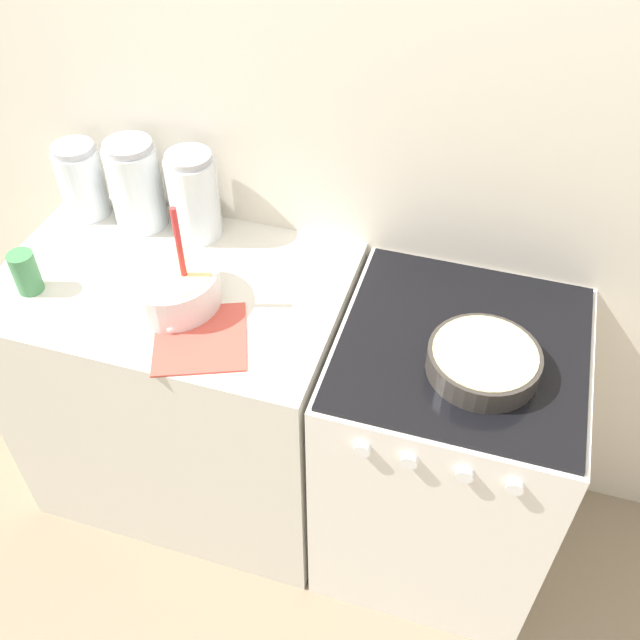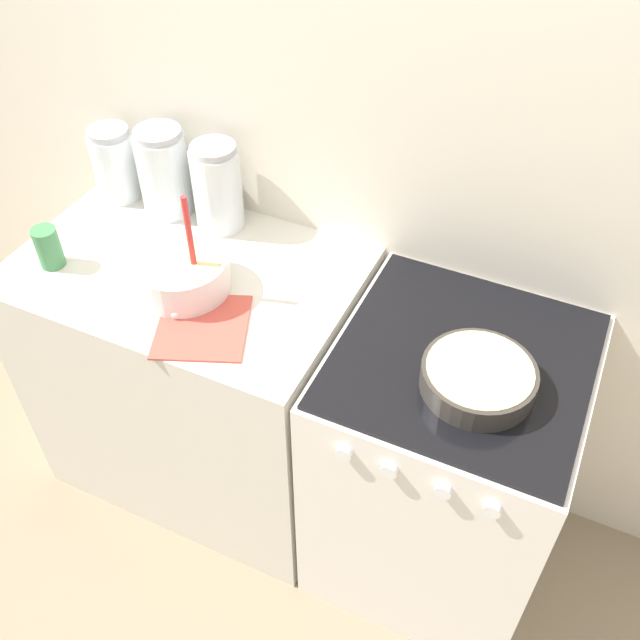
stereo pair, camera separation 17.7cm
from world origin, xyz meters
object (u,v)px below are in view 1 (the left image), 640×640
at_px(baking_pan, 484,361).
at_px(storage_jar_right, 194,201).
at_px(tin_can, 26,272).
at_px(stove, 442,451).
at_px(mixing_bowl, 171,285).
at_px(storage_jar_left, 82,185).
at_px(storage_jar_middle, 137,190).

xyz_separation_m(baking_pan, storage_jar_right, (-0.87, 0.30, 0.08)).
bearing_deg(tin_can, stove, 6.88).
height_order(baking_pan, storage_jar_right, storage_jar_right).
bearing_deg(tin_can, mixing_bowl, 9.92).
bearing_deg(storage_jar_left, storage_jar_middle, 0.00).
bearing_deg(stove, storage_jar_left, 169.25).
bearing_deg(storage_jar_right, stove, -15.33).
distance_m(mixing_bowl, storage_jar_middle, 0.39).
distance_m(stove, mixing_bowl, 0.92).
bearing_deg(storage_jar_right, mixing_bowl, -78.75).
bearing_deg(storage_jar_left, tin_can, -84.61).
bearing_deg(storage_jar_right, tin_can, -132.24).
relative_size(stove, storage_jar_right, 3.43).
relative_size(stove, storage_jar_middle, 3.38).
bearing_deg(baking_pan, storage_jar_middle, 163.97).
relative_size(stove, tin_can, 7.60).
xyz_separation_m(stove, mixing_bowl, (-0.76, -0.07, 0.51)).
xyz_separation_m(mixing_bowl, storage_jar_right, (-0.06, 0.30, 0.05)).
relative_size(storage_jar_left, storage_jar_right, 0.87).
bearing_deg(baking_pan, storage_jar_right, 160.85).
xyz_separation_m(baking_pan, storage_jar_left, (-1.24, 0.30, 0.06)).
bearing_deg(storage_jar_middle, baking_pan, -16.03).
height_order(storage_jar_middle, storage_jar_right, storage_jar_middle).
xyz_separation_m(mixing_bowl, storage_jar_middle, (-0.24, 0.30, 0.06)).
distance_m(storage_jar_left, storage_jar_middle, 0.18).
bearing_deg(mixing_bowl, tin_can, -170.08).
height_order(mixing_bowl, storage_jar_right, mixing_bowl).
distance_m(storage_jar_left, tin_can, 0.37).
relative_size(stove, storage_jar_left, 3.96).
bearing_deg(mixing_bowl, storage_jar_left, 145.07).
bearing_deg(tin_can, baking_pan, 2.87).
distance_m(stove, storage_jar_middle, 1.18).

